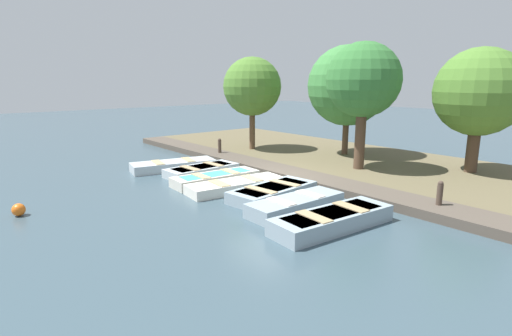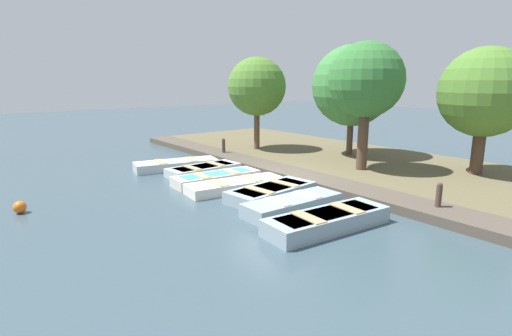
# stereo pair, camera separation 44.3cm
# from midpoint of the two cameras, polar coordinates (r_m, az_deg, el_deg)

# --- Properties ---
(ground_plane) EXTENTS (80.00, 80.00, 0.00)m
(ground_plane) POSITION_cam_midpoint_polar(r_m,az_deg,el_deg) (13.80, 2.64, -2.27)
(ground_plane) COLOR #384C56
(shore_bank) EXTENTS (8.00, 24.00, 0.18)m
(shore_bank) POSITION_cam_midpoint_polar(r_m,az_deg,el_deg) (17.37, 15.28, 0.68)
(shore_bank) COLOR brown
(shore_bank) RESTS_ON ground_plane
(dock_walkway) EXTENTS (1.25, 22.79, 0.26)m
(dock_walkway) POSITION_cam_midpoint_polar(r_m,az_deg,el_deg) (14.58, 6.36, -0.99)
(dock_walkway) COLOR #51473D
(dock_walkway) RESTS_ON ground_plane
(rowboat_0) EXTENTS (3.41, 1.74, 0.37)m
(rowboat_0) POSITION_cam_midpoint_polar(r_m,az_deg,el_deg) (16.28, -10.55, 0.48)
(rowboat_0) COLOR #B2BCC1
(rowboat_0) RESTS_ON ground_plane
(rowboat_1) EXTENTS (2.84, 1.25, 0.34)m
(rowboat_1) POSITION_cam_midpoint_polar(r_m,az_deg,el_deg) (15.26, -6.64, -0.25)
(rowboat_1) COLOR #B2BCC1
(rowboat_1) RESTS_ON ground_plane
(rowboat_2) EXTENTS (3.12, 1.16, 0.36)m
(rowboat_2) POSITION_cam_midpoint_polar(r_m,az_deg,el_deg) (13.91, -4.76, -1.41)
(rowboat_2) COLOR beige
(rowboat_2) RESTS_ON ground_plane
(rowboat_3) EXTENTS (3.35, 1.39, 0.34)m
(rowboat_3) POSITION_cam_midpoint_polar(r_m,az_deg,el_deg) (12.97, -1.94, -2.46)
(rowboat_3) COLOR silver
(rowboat_3) RESTS_ON ground_plane
(rowboat_4) EXTENTS (3.00, 1.52, 0.38)m
(rowboat_4) POSITION_cam_midpoint_polar(r_m,az_deg,el_deg) (12.12, 3.27, -3.45)
(rowboat_4) COLOR #8C9EA8
(rowboat_4) RESTS_ON ground_plane
(rowboat_5) EXTENTS (2.91, 1.00, 0.41)m
(rowboat_5) POSITION_cam_midpoint_polar(r_m,az_deg,el_deg) (10.91, 6.44, -5.23)
(rowboat_5) COLOR #8C9EA8
(rowboat_5) RESTS_ON ground_plane
(rowboat_6) EXTENTS (3.35, 1.31, 0.43)m
(rowboat_6) POSITION_cam_midpoint_polar(r_m,az_deg,el_deg) (9.82, 11.44, -7.36)
(rowboat_6) COLOR #8C9EA8
(rowboat_6) RESTS_ON ground_plane
(mooring_post_near) EXTENTS (0.15, 0.15, 0.92)m
(mooring_post_near) POSITION_cam_midpoint_polar(r_m,az_deg,el_deg) (18.27, -3.96, 2.86)
(mooring_post_near) COLOR #47382D
(mooring_post_near) RESTS_ON ground_plane
(mooring_post_far) EXTENTS (0.15, 0.15, 0.92)m
(mooring_post_far) POSITION_cam_midpoint_polar(r_m,az_deg,el_deg) (11.55, 25.62, -4.06)
(mooring_post_far) COLOR #47382D
(mooring_post_far) RESTS_ON ground_plane
(buoy) EXTENTS (0.34, 0.34, 0.34)m
(buoy) POSITION_cam_midpoint_polar(r_m,az_deg,el_deg) (12.37, -29.80, -4.89)
(buoy) COLOR orange
(buoy) RESTS_ON ground_plane
(park_tree_far_left) EXTENTS (2.79, 2.79, 4.59)m
(park_tree_far_left) POSITION_cam_midpoint_polar(r_m,az_deg,el_deg) (19.46, 0.79, 11.52)
(park_tree_far_left) COLOR brown
(park_tree_far_left) RESTS_ON ground_plane
(park_tree_left) EXTENTS (3.54, 3.54, 5.03)m
(park_tree_left) POSITION_cam_midpoint_polar(r_m,az_deg,el_deg) (18.41, 14.30, 11.30)
(park_tree_left) COLOR #4C3828
(park_tree_left) RESTS_ON ground_plane
(park_tree_center) EXTENTS (2.75, 2.75, 4.89)m
(park_tree_center) POSITION_cam_midpoint_polar(r_m,az_deg,el_deg) (15.43, 16.28, 11.86)
(park_tree_center) COLOR #4C3828
(park_tree_center) RESTS_ON ground_plane
(park_tree_right) EXTENTS (3.13, 3.13, 4.66)m
(park_tree_right) POSITION_cam_midpoint_polar(r_m,az_deg,el_deg) (16.33, 30.59, 9.22)
(park_tree_right) COLOR #4C3828
(park_tree_right) RESTS_ON ground_plane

